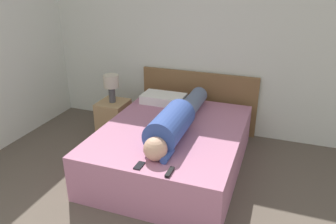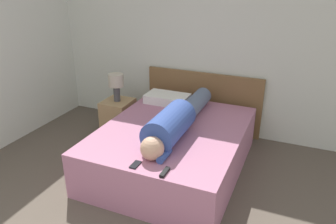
{
  "view_description": "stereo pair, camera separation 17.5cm",
  "coord_description": "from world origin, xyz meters",
  "views": [
    {
      "loc": [
        1.11,
        -0.42,
        2.09
      ],
      "look_at": [
        0.04,
        2.53,
        0.75
      ],
      "focal_mm": 35.0,
      "sensor_mm": 36.0,
      "label": 1
    },
    {
      "loc": [
        1.28,
        -0.35,
        2.09
      ],
      "look_at": [
        0.04,
        2.53,
        0.75
      ],
      "focal_mm": 35.0,
      "sensor_mm": 36.0,
      "label": 2
    }
  ],
  "objects": [
    {
      "name": "bed",
      "position": [
        0.04,
        2.68,
        0.25
      ],
      "size": [
        1.51,
        1.9,
        0.5
      ],
      "color": "#B2708E",
      "rests_on": "ground_plane"
    },
    {
      "name": "pillow_near_headboard",
      "position": [
        -0.32,
        3.36,
        0.56
      ],
      "size": [
        0.56,
        0.33,
        0.11
      ],
      "color": "white",
      "rests_on": "bed"
    },
    {
      "name": "wall_back",
      "position": [
        0.0,
        3.84,
        1.3
      ],
      "size": [
        5.51,
        0.06,
        2.6
      ],
      "color": "silver",
      "rests_on": "ground_plane"
    },
    {
      "name": "table_lamp",
      "position": [
        -1.02,
        3.24,
        0.72
      ],
      "size": [
        0.21,
        0.21,
        0.38
      ],
      "color": "#4C4C51",
      "rests_on": "nightstand"
    },
    {
      "name": "person_lying",
      "position": [
        0.11,
        2.58,
        0.64
      ],
      "size": [
        0.33,
        1.66,
        0.33
      ],
      "color": "tan",
      "rests_on": "bed"
    },
    {
      "name": "cell_phone",
      "position": [
        0.02,
        1.84,
        0.51
      ],
      "size": [
        0.06,
        0.13,
        0.01
      ],
      "color": "black",
      "rests_on": "bed"
    },
    {
      "name": "headboard",
      "position": [
        0.04,
        3.77,
        0.42
      ],
      "size": [
        1.63,
        0.04,
        0.84
      ],
      "color": "brown",
      "rests_on": "ground_plane"
    },
    {
      "name": "tv_remote",
      "position": [
        0.31,
        1.83,
        0.51
      ],
      "size": [
        0.04,
        0.15,
        0.02
      ],
      "color": "black",
      "rests_on": "bed"
    },
    {
      "name": "nightstand",
      "position": [
        -1.02,
        3.24,
        0.23
      ],
      "size": [
        0.38,
        0.41,
        0.46
      ],
      "color": "tan",
      "rests_on": "ground_plane"
    }
  ]
}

